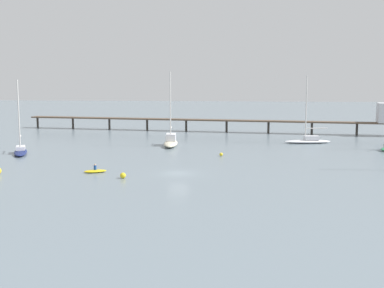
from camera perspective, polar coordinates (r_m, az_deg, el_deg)
The scene contains 8 objects.
ground_plane at distance 64.87m, azimuth -1.55°, elevation -3.37°, with size 400.00×400.00×0.00m, color slate.
pier at distance 112.33m, azimuth 11.61°, elevation 3.06°, with size 86.63×13.27×7.01m.
sailboat_white at distance 97.02m, azimuth 13.12°, elevation 0.50°, with size 9.14×3.94×12.70m.
sailboat_cream at distance 90.81m, azimuth -2.44°, elevation 0.35°, with size 3.19×9.08×13.36m.
sailboat_navy at distance 85.80m, azimuth -18.99°, elevation -0.63°, with size 5.03×8.49×11.99m.
dinghy_yellow at distance 66.65m, azimuth -10.99°, elevation -3.03°, with size 3.21×2.38×1.14m.
mooring_buoy_near at distance 79.12m, azimuth 3.35°, elevation -1.19°, with size 0.55×0.55×0.55m, color yellow.
mooring_buoy_mid at distance 62.22m, azimuth -7.89°, elevation -3.57°, with size 0.72×0.72×0.72m, color yellow.
Camera 1 is at (8.05, -63.18, 12.32)m, focal length 46.73 mm.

